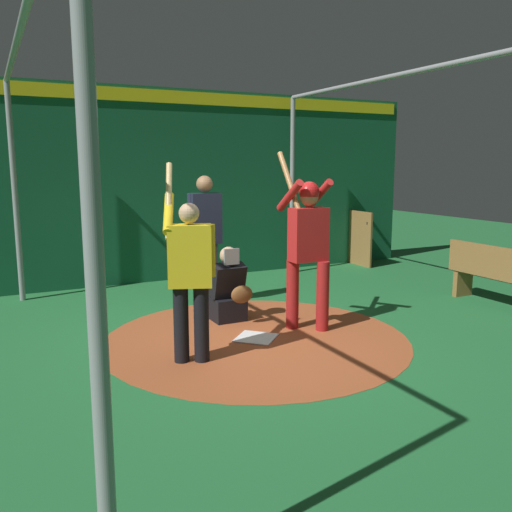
% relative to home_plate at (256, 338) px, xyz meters
% --- Properties ---
extents(ground_plane, '(25.74, 25.74, 0.00)m').
position_rel_home_plate_xyz_m(ground_plane, '(0.00, 0.00, -0.01)').
color(ground_plane, '#216633').
extents(dirt_circle, '(3.44, 3.44, 0.01)m').
position_rel_home_plate_xyz_m(dirt_circle, '(0.00, 0.00, -0.01)').
color(dirt_circle, '#9E4C28').
rests_on(dirt_circle, ground).
extents(home_plate, '(0.59, 0.59, 0.01)m').
position_rel_home_plate_xyz_m(home_plate, '(0.00, 0.00, 0.00)').
color(home_plate, white).
rests_on(home_plate, dirt_circle).
extents(batter, '(0.68, 0.49, 2.10)m').
position_rel_home_plate_xyz_m(batter, '(-0.07, 0.71, 1.05)').
color(batter, maroon).
rests_on(batter, ground).
extents(catcher, '(0.58, 0.40, 0.94)m').
position_rel_home_plate_xyz_m(catcher, '(-0.80, 0.02, 0.36)').
color(catcher, black).
rests_on(catcher, ground).
extents(umpire, '(0.22, 0.49, 1.80)m').
position_rel_home_plate_xyz_m(umpire, '(-1.62, 0.03, 1.00)').
color(umpire, '#4C4C51').
rests_on(umpire, ground).
extents(visitor, '(0.65, 0.51, 1.97)m').
position_rel_home_plate_xyz_m(visitor, '(0.33, -0.89, 0.90)').
color(visitor, black).
rests_on(visitor, ground).
extents(back_wall, '(0.23, 9.74, 3.17)m').
position_rel_home_plate_xyz_m(back_wall, '(-3.55, 0.00, 1.58)').
color(back_wall, '#145133').
rests_on(back_wall, ground).
extents(cage_frame, '(6.25, 4.58, 3.11)m').
position_rel_home_plate_xyz_m(cage_frame, '(0.00, 0.00, 2.19)').
color(cage_frame, gray).
rests_on(cage_frame, ground).
extents(bat_rack, '(1.06, 0.17, 1.05)m').
position_rel_home_plate_xyz_m(bat_rack, '(-3.31, 3.82, 0.48)').
color(bat_rack, olive).
rests_on(bat_rack, ground).
extents(bench, '(1.78, 0.36, 0.85)m').
position_rel_home_plate_xyz_m(bench, '(0.34, 3.61, 0.44)').
color(bench, olive).
rests_on(bench, ground).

